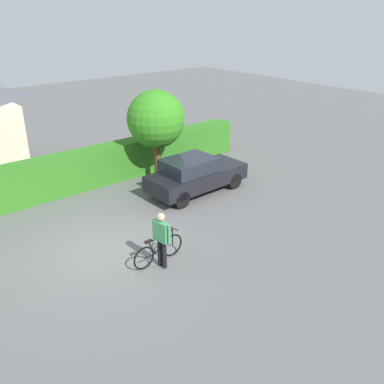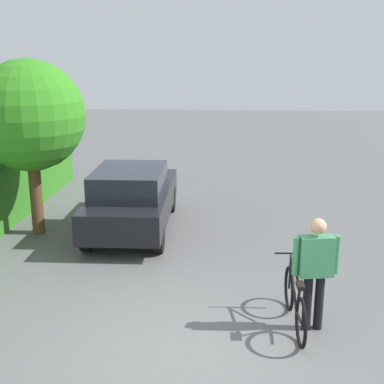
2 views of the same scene
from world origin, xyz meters
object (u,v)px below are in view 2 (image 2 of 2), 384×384
at_px(person_rider, 316,265).
at_px(tree_kerbside, 29,116).
at_px(bicycle, 295,302).
at_px(parked_car_near, 132,198).

height_order(person_rider, tree_kerbside, tree_kerbside).
relative_size(person_rider, tree_kerbside, 0.45).
height_order(bicycle, person_rider, person_rider).
bearing_deg(tree_kerbside, parked_car_near, -80.86).
bearing_deg(bicycle, parked_car_near, 38.38).
bearing_deg(parked_car_near, bicycle, -141.62).
xyz_separation_m(parked_car_near, bicycle, (-3.96, -3.13, -0.38)).
distance_m(bicycle, person_rider, 0.66).
height_order(parked_car_near, tree_kerbside, tree_kerbside).
bearing_deg(person_rider, parked_car_near, 40.15).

